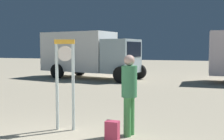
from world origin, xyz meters
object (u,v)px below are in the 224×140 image
object	(u,v)px
backpack	(112,132)
box_truck_far	(88,53)
standing_clock	(65,76)
person_near_clock	(129,91)

from	to	relation	value
backpack	box_truck_far	size ratio (longest dim) A/B	0.06
standing_clock	backpack	distance (m)	1.73
backpack	box_truck_far	bearing A→B (deg)	116.68
standing_clock	backpack	world-z (taller)	standing_clock
standing_clock	person_near_clock	distance (m)	1.52
standing_clock	person_near_clock	xyz separation A→B (m)	(1.50, 0.07, -0.28)
standing_clock	box_truck_far	bearing A→B (deg)	111.73
standing_clock	backpack	size ratio (longest dim) A/B	4.76
standing_clock	person_near_clock	world-z (taller)	standing_clock
person_near_clock	backpack	distance (m)	0.95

